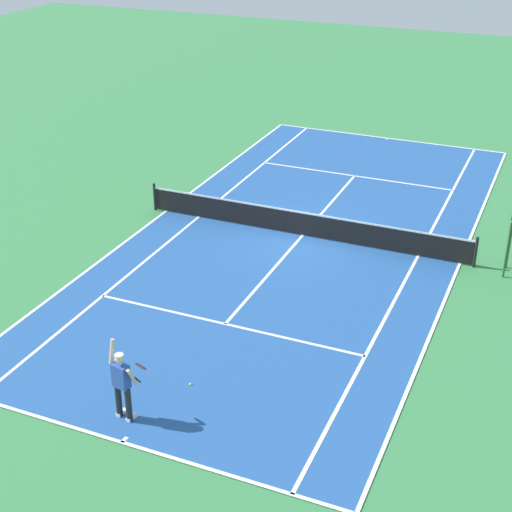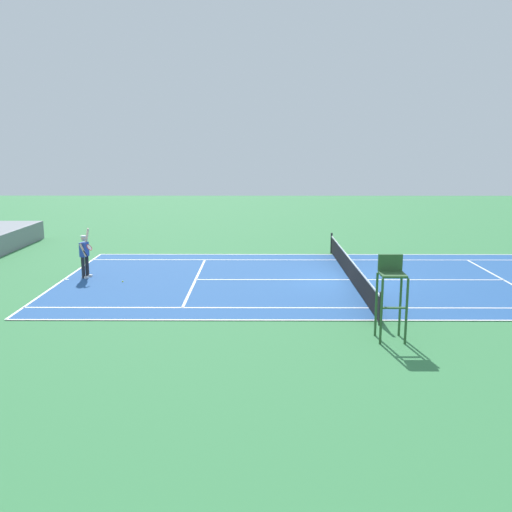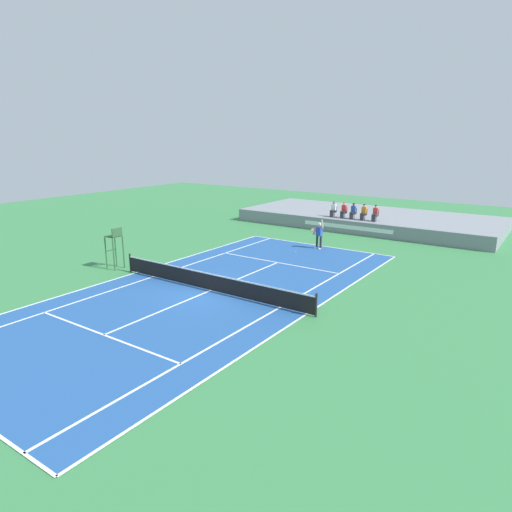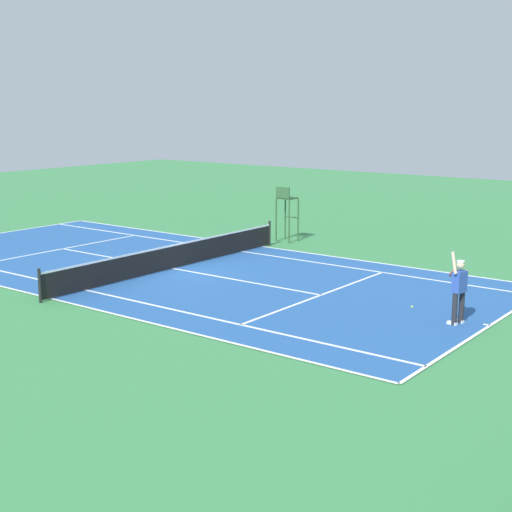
# 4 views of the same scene
# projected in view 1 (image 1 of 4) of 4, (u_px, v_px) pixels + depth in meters

# --- Properties ---
(ground_plane) EXTENTS (80.00, 80.00, 0.00)m
(ground_plane) POSITION_uv_depth(u_px,v_px,m) (302.00, 236.00, 27.14)
(ground_plane) COLOR #387F47
(court) EXTENTS (11.08, 23.88, 0.03)m
(court) POSITION_uv_depth(u_px,v_px,m) (302.00, 236.00, 27.14)
(court) COLOR #235193
(court) RESTS_ON ground
(net) EXTENTS (11.98, 0.10, 1.07)m
(net) POSITION_uv_depth(u_px,v_px,m) (303.00, 223.00, 26.91)
(net) COLOR black
(net) RESTS_ON ground
(tennis_player) EXTENTS (0.82, 0.61, 2.08)m
(tennis_player) POSITION_uv_depth(u_px,v_px,m) (122.00, 384.00, 17.74)
(tennis_player) COLOR #232328
(tennis_player) RESTS_ON ground
(tennis_ball) EXTENTS (0.07, 0.07, 0.07)m
(tennis_ball) POSITION_uv_depth(u_px,v_px,m) (191.00, 384.00, 19.32)
(tennis_ball) COLOR #D1E533
(tennis_ball) RESTS_ON ground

